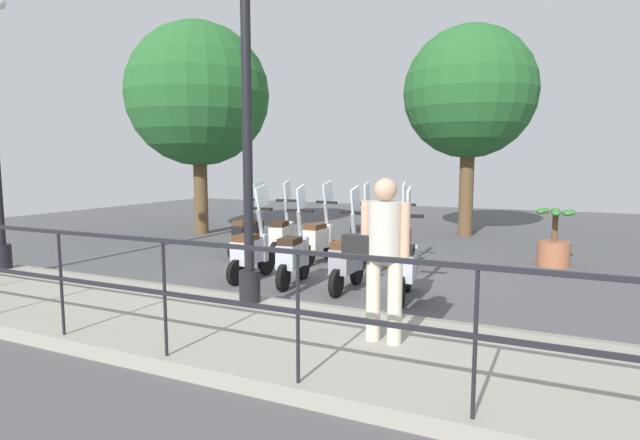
{
  "coord_description": "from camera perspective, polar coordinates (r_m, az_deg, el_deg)",
  "views": [
    {
      "loc": [
        -7.56,
        -3.07,
        1.88
      ],
      "look_at": [
        0.2,
        0.5,
        0.9
      ],
      "focal_mm": 28.0,
      "sensor_mm": 36.0,
      "label": 1
    }
  ],
  "objects": [
    {
      "name": "scooter_far_1",
      "position": [
        9.07,
        4.82,
        -2.33
      ],
      "size": [
        1.23,
        0.44,
        1.54
      ],
      "rotation": [
        0.0,
        0.0,
        0.1
      ],
      "color": "black",
      "rests_on": "ground_plane"
    },
    {
      "name": "fence_railing",
      "position": [
        4.65,
        -17.41,
        -5.95
      ],
      "size": [
        0.04,
        16.03,
        1.07
      ],
      "color": "black",
      "rests_on": "promenade_walkway"
    },
    {
      "name": "scooter_near_0",
      "position": [
        7.02,
        9.69,
        -5.03
      ],
      "size": [
        1.23,
        0.46,
        1.54
      ],
      "rotation": [
        0.0,
        0.0,
        0.15
      ],
      "color": "black",
      "rests_on": "ground_plane"
    },
    {
      "name": "tree_large",
      "position": [
        13.74,
        -13.75,
        13.68
      ],
      "size": [
        3.69,
        3.69,
        5.49
      ],
      "color": "brown",
      "rests_on": "ground_plane"
    },
    {
      "name": "scooter_near_1",
      "position": [
        7.36,
        3.09,
        -4.41
      ],
      "size": [
        1.23,
        0.44,
        1.54
      ],
      "rotation": [
        0.0,
        0.0,
        0.0
      ],
      "color": "black",
      "rests_on": "ground_plane"
    },
    {
      "name": "potted_palm",
      "position": [
        10.06,
        25.19,
        -2.27
      ],
      "size": [
        1.06,
        0.66,
        1.05
      ],
      "color": "#9E5B3D",
      "rests_on": "ground_plane"
    },
    {
      "name": "scooter_far_3",
      "position": [
        9.81,
        -4.36,
        -1.66
      ],
      "size": [
        1.23,
        0.47,
        1.54
      ],
      "rotation": [
        0.0,
        0.0,
        0.16
      ],
      "color": "black",
      "rests_on": "ground_plane"
    },
    {
      "name": "promenade_walkway",
      "position": [
        5.66,
        -9.85,
        -12.15
      ],
      "size": [
        2.2,
        20.0,
        0.15
      ],
      "color": "gray",
      "rests_on": "ground_plane"
    },
    {
      "name": "scooter_near_3",
      "position": [
        8.08,
        -7.87,
        -3.47
      ],
      "size": [
        1.23,
        0.44,
        1.54
      ],
      "rotation": [
        0.0,
        0.0,
        -0.05
      ],
      "color": "black",
      "rests_on": "ground_plane"
    },
    {
      "name": "scooter_far_2",
      "position": [
        9.36,
        -0.1,
        -2.04
      ],
      "size": [
        1.23,
        0.44,
        1.54
      ],
      "rotation": [
        0.0,
        0.0,
        -0.09
      ],
      "color": "black",
      "rests_on": "ground_plane"
    },
    {
      "name": "scooter_far_4",
      "position": [
        10.02,
        -8.07,
        -1.53
      ],
      "size": [
        1.23,
        0.45,
        1.54
      ],
      "rotation": [
        0.0,
        0.0,
        -0.13
      ],
      "color": "black",
      "rests_on": "ground_plane"
    },
    {
      "name": "scooter_far_0",
      "position": [
        8.93,
        9.24,
        -2.54
      ],
      "size": [
        1.23,
        0.46,
        1.54
      ],
      "rotation": [
        0.0,
        0.0,
        0.15
      ],
      "color": "black",
      "rests_on": "ground_plane"
    },
    {
      "name": "ground_plane",
      "position": [
        8.37,
        2.55,
        -6.44
      ],
      "size": [
        28.0,
        28.0,
        0.0
      ],
      "primitive_type": "plane",
      "color": "#4C4C4F"
    },
    {
      "name": "scooter_near_2",
      "position": [
        7.7,
        -3.05,
        -3.92
      ],
      "size": [
        1.23,
        0.44,
        1.54
      ],
      "rotation": [
        0.0,
        0.0,
        0.1
      ],
      "color": "black",
      "rests_on": "ground_plane"
    },
    {
      "name": "tree_distant",
      "position": [
        13.44,
        16.71,
        13.72
      ],
      "size": [
        3.29,
        3.29,
        5.29
      ],
      "color": "brown",
      "rests_on": "ground_plane"
    },
    {
      "name": "pedestrian_with_bag",
      "position": [
        4.8,
        7.15,
        -3.12
      ],
      "size": [
        0.34,
        0.65,
        1.59
      ],
      "rotation": [
        0.0,
        0.0,
        -0.06
      ],
      "color": "beige",
      "rests_on": "promenade_walkway"
    },
    {
      "name": "lamp_post_near",
      "position": [
        6.14,
        -8.29,
        8.26
      ],
      "size": [
        0.26,
        0.9,
        4.33
      ],
      "color": "black",
      "rests_on": "promenade_walkway"
    }
  ]
}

